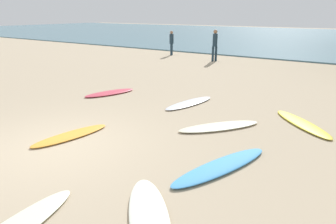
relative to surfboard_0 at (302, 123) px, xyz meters
The scene contains 11 objects.
ground_plane 6.20m from the surfboard_0, 133.20° to the right, with size 120.00×120.00×0.00m, color tan.
ocean_water 31.65m from the surfboard_0, 97.71° to the left, with size 120.00×40.00×0.08m, color slate.
surfboard_0 is the anchor object (origin of this frame).
surfboard_1 5.47m from the surfboard_0, 100.75° to the right, with size 0.58×2.06×0.09m, color white.
surfboard_2 3.48m from the surfboard_0, 103.05° to the right, with size 0.51×2.48×0.09m, color #469EE2.
surfboard_3 6.55m from the surfboard_0, behind, with size 0.59×1.93×0.09m, color #E0485B.
surfboard_4 3.46m from the surfboard_0, behind, with size 0.53×2.14×0.07m, color white.
surfboard_5 5.97m from the surfboard_0, 138.27° to the right, with size 0.51×1.97×0.07m, color gold.
surfboard_6 2.25m from the surfboard_0, 140.25° to the right, with size 0.57×2.24×0.08m, color #EAE5C2.
beachgoer_near 11.07m from the surfboard_0, 127.92° to the left, with size 0.39×0.39×1.87m.
beachgoer_mid 14.18m from the surfboard_0, 137.55° to the left, with size 0.37×0.37×1.64m.
Camera 1 is at (5.53, -3.78, 2.86)m, focal length 32.61 mm.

